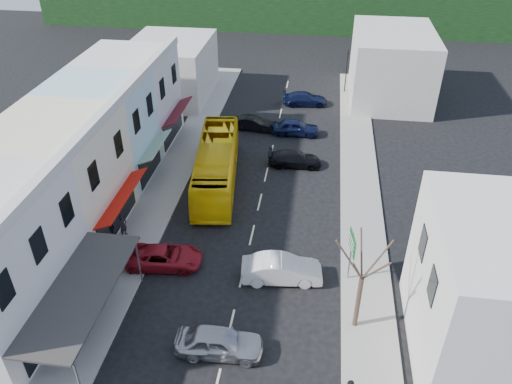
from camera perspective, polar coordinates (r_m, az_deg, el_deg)
name	(u,v)px	position (r m, az deg, el deg)	size (l,w,h in m)	color
ground	(243,275)	(31.14, -1.55, -9.44)	(120.00, 120.00, 0.00)	black
sidewalk_left	(170,180)	(40.40, -9.80, 1.39)	(3.00, 52.00, 0.15)	gray
sidewalk_right	(360,194)	(38.90, 11.84, -0.24)	(3.00, 52.00, 0.15)	gray
shopfront_row	(73,164)	(36.36, -20.16, 3.01)	(8.25, 30.00, 8.00)	silver
right_building	(508,297)	(26.97, 26.89, -10.64)	(8.00, 9.00, 8.00)	silver
distant_block_left	(171,69)	(55.09, -9.66, 13.69)	(8.00, 10.00, 6.00)	#B7B2A8
distant_block_right	(391,65)	(55.82, 15.20, 13.82)	(8.00, 12.00, 7.00)	#B7B2A8
bus	(217,166)	(38.91, -4.52, 3.01)	(2.50, 11.60, 3.10)	yellow
car_silver	(219,343)	(26.68, -4.21, -16.83)	(1.80, 4.40, 1.40)	#ACACB0
car_white	(282,271)	(30.41, 2.94, -8.97)	(1.80, 4.40, 1.40)	silver
car_red	(164,256)	(31.87, -10.48, -7.25)	(1.90, 4.60, 1.40)	maroon
car_black_near	(295,158)	(41.66, 4.45, 3.87)	(1.84, 4.50, 1.40)	black
car_navy_mid	(296,128)	(46.75, 4.55, 7.33)	(1.80, 4.40, 1.40)	black
car_black_far	(254,123)	(47.55, -0.26, 7.91)	(1.80, 4.40, 1.40)	black
car_navy_far	(305,99)	(53.12, 5.62, 10.58)	(1.84, 4.50, 1.40)	black
pedestrian_left	(123,225)	(34.51, -14.94, -3.69)	(0.60, 0.40, 1.70)	black
direction_sign	(350,257)	(30.17, 10.74, -7.33)	(0.44, 1.60, 3.55)	#0C5F21
street_tree	(362,279)	(26.30, 11.99, -9.68)	(2.60, 2.60, 7.04)	#38281F
traffic_signal	(346,71)	(56.23, 10.29, 13.40)	(0.51, 0.98, 4.83)	black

